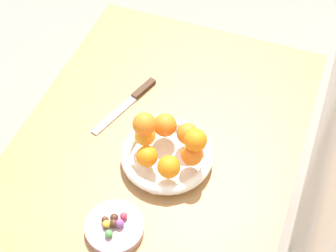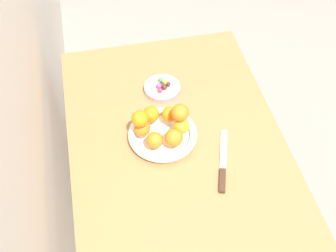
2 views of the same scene
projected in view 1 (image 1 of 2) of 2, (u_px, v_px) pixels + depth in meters
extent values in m
cube|color=#9E7042|center=(152.00, 157.00, 1.41)|extent=(1.10, 0.76, 0.04)
cylinder|color=#9E7042|center=(125.00, 95.00, 2.05)|extent=(0.05, 0.05, 0.70)
cylinder|color=#9E7042|center=(283.00, 139.00, 1.91)|extent=(0.05, 0.05, 0.70)
cylinder|color=white|center=(167.00, 159.00, 1.37)|extent=(0.20, 0.20, 0.01)
torus|color=white|center=(167.00, 155.00, 1.35)|extent=(0.24, 0.24, 0.03)
cylinder|color=#B28C99|center=(115.00, 228.00, 1.24)|extent=(0.14, 0.14, 0.02)
sphere|color=orange|center=(147.00, 156.00, 1.30)|extent=(0.06, 0.06, 0.06)
sphere|color=orange|center=(169.00, 167.00, 1.28)|extent=(0.06, 0.06, 0.06)
sphere|color=orange|center=(192.00, 155.00, 1.30)|extent=(0.06, 0.06, 0.06)
sphere|color=orange|center=(188.00, 134.00, 1.34)|extent=(0.06, 0.06, 0.06)
sphere|color=orange|center=(165.00, 125.00, 1.36)|extent=(0.06, 0.06, 0.06)
sphere|color=orange|center=(144.00, 137.00, 1.34)|extent=(0.06, 0.06, 0.06)
sphere|color=orange|center=(144.00, 124.00, 1.29)|extent=(0.06, 0.06, 0.06)
sphere|color=orange|center=(195.00, 140.00, 1.26)|extent=(0.06, 0.06, 0.06)
sphere|color=#8C4C99|center=(120.00, 223.00, 1.22)|extent=(0.02, 0.02, 0.02)
sphere|color=#C6384C|center=(124.00, 216.00, 1.23)|extent=(0.02, 0.02, 0.02)
sphere|color=#472819|center=(115.00, 224.00, 1.22)|extent=(0.02, 0.02, 0.02)
sphere|color=#472819|center=(114.00, 218.00, 1.23)|extent=(0.02, 0.02, 0.02)
sphere|color=gold|center=(107.00, 224.00, 1.22)|extent=(0.02, 0.02, 0.02)
sphere|color=#472819|center=(106.00, 226.00, 1.22)|extent=(0.01, 0.01, 0.01)
sphere|color=#472819|center=(105.00, 220.00, 1.23)|extent=(0.02, 0.02, 0.02)
sphere|color=#4C9947|center=(111.00, 234.00, 1.20)|extent=(0.02, 0.02, 0.02)
cube|color=#3F2819|center=(144.00, 89.00, 1.53)|extent=(0.09, 0.05, 0.01)
cube|color=silver|center=(114.00, 115.00, 1.47)|extent=(0.17, 0.07, 0.01)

